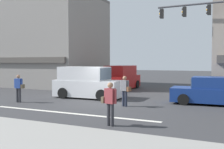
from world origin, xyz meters
TOP-DOWN VIEW (x-y plane):
  - ground_plane at (0.00, 0.00)m, footprint 120.00×120.00m
  - lane_marking_stripe at (0.00, -3.50)m, footprint 9.00×0.24m
  - building_left_block at (-10.66, 8.27)m, footprint 10.88×8.25m
  - utility_pole_near_left at (-8.35, 4.88)m, footprint 1.40×0.22m
  - traffic_light_mast at (6.11, 2.85)m, footprint 4.89×0.34m
  - van_crossing_rightbound at (-1.88, 1.49)m, footprint 4.64×2.12m
  - van_waiting_far at (-1.89, 7.61)m, footprint 2.10×4.63m
  - sedan_crossing_leftbound at (5.83, 2.05)m, footprint 4.17×2.01m
  - pedestrian_foreground_with_bag at (2.83, -4.90)m, footprint 0.67×0.39m
  - pedestrian_mid_crossing at (-4.63, -1.94)m, footprint 0.69×0.30m
  - pedestrian_far_side at (1.73, -0.62)m, footprint 0.67×0.42m

SIDE VIEW (x-z plane):
  - ground_plane at x=0.00m, z-range 0.00..0.00m
  - lane_marking_stripe at x=0.00m, z-range 0.00..0.01m
  - sedan_crossing_leftbound at x=5.83m, z-range -0.08..1.50m
  - pedestrian_foreground_with_bag at x=2.83m, z-range 0.12..1.79m
  - pedestrian_mid_crossing at x=-4.63m, z-range 0.12..1.79m
  - pedestrian_far_side at x=1.73m, z-range 0.12..1.79m
  - van_crossing_rightbound at x=-1.88m, z-range -0.05..2.06m
  - van_waiting_far at x=-1.89m, z-range -0.05..2.06m
  - utility_pole_near_left at x=-8.35m, z-range 0.15..7.38m
  - traffic_light_mast at x=6.11m, z-range 1.20..7.40m
  - building_left_block at x=-10.66m, z-range 0.00..9.00m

